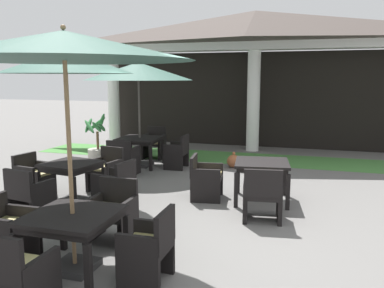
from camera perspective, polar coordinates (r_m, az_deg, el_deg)
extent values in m
plane|color=slate|center=(5.69, -3.70, -14.20)|extent=(60.00, 60.00, 0.00)
cylinder|color=white|center=(14.20, -11.01, 6.27)|extent=(0.39, 0.39, 3.09)
cylinder|color=white|center=(12.67, 8.66, 5.98)|extent=(0.39, 0.39, 3.09)
cube|color=white|center=(12.68, 8.85, 13.52)|extent=(10.41, 0.70, 0.24)
pyramid|color=#514742|center=(12.73, 8.92, 16.10)|extent=(10.81, 2.64, 0.91)
cube|color=black|center=(13.55, 9.24, 6.19)|extent=(10.21, 0.16, 3.09)
cube|color=#47843D|center=(11.56, 7.49, -2.02)|extent=(12.61, 1.73, 0.01)
cube|color=black|center=(10.49, -7.38, 0.78)|extent=(1.06, 1.06, 0.05)
cube|color=black|center=(10.50, -7.38, 0.48)|extent=(0.97, 0.97, 0.06)
cube|color=black|center=(10.33, -10.81, -1.71)|extent=(0.07, 0.07, 0.63)
cube|color=black|center=(9.95, -5.86, -2.02)|extent=(0.07, 0.07, 0.63)
cube|color=black|center=(11.18, -8.65, -0.81)|extent=(0.07, 0.07, 0.63)
cube|color=black|center=(10.83, -4.03, -1.06)|extent=(0.07, 0.07, 0.63)
cube|color=#2D2D2D|center=(10.61, -7.31, -2.84)|extent=(0.55, 0.55, 0.08)
cylinder|color=#4C4742|center=(10.43, -7.44, 3.35)|extent=(0.05, 0.05, 2.38)
cone|color=#33594C|center=(10.38, -7.59, 10.15)|extent=(2.75, 2.75, 0.45)
sphere|color=#4C4742|center=(10.38, -7.62, 11.55)|extent=(0.06, 0.06, 0.06)
cube|color=black|center=(11.44, -5.44, 0.03)|extent=(0.57, 0.57, 0.07)
cube|color=#E0CC7F|center=(11.43, -5.44, 0.33)|extent=(0.53, 0.53, 0.05)
cube|color=black|center=(11.64, -5.00, 1.45)|extent=(0.56, 0.08, 0.43)
cube|color=black|center=(11.37, -4.22, -0.42)|extent=(0.08, 0.56, 0.69)
cube|color=black|center=(11.55, -6.62, -0.30)|extent=(0.08, 0.56, 0.69)
cube|color=black|center=(11.17, -4.68, -1.38)|extent=(0.06, 0.06, 0.39)
cube|color=black|center=(11.35, -7.05, -1.25)|extent=(0.06, 0.06, 0.39)
cube|color=black|center=(11.63, -3.83, -0.94)|extent=(0.06, 0.06, 0.39)
cube|color=black|center=(11.80, -6.12, -0.82)|extent=(0.06, 0.06, 0.39)
cube|color=black|center=(10.21, -2.23, -1.24)|extent=(0.51, 0.61, 0.07)
cube|color=#E0CC7F|center=(10.20, -2.23, -0.91)|extent=(0.47, 0.56, 0.05)
cube|color=black|center=(10.10, -1.02, 0.05)|extent=(0.08, 0.60, 0.42)
cube|color=black|center=(9.96, -2.71, -1.94)|extent=(0.49, 0.07, 0.64)
cube|color=black|center=(10.48, -1.76, -1.36)|extent=(0.49, 0.07, 0.64)
cube|color=black|center=(10.07, -3.87, -2.65)|extent=(0.06, 0.06, 0.36)
cube|color=black|center=(10.57, -2.90, -2.06)|extent=(0.06, 0.06, 0.36)
cube|color=black|center=(9.93, -1.50, -2.80)|extent=(0.06, 0.06, 0.36)
cube|color=black|center=(10.44, -0.63, -2.19)|extent=(0.06, 0.06, 0.36)
cube|color=black|center=(9.66, -9.62, -1.92)|extent=(0.61, 0.59, 0.07)
cube|color=#E0CC7F|center=(9.65, -9.63, -1.57)|extent=(0.56, 0.54, 0.05)
cube|color=black|center=(9.38, -10.34, -0.79)|extent=(0.60, 0.08, 0.41)
cube|color=black|center=(9.79, -11.07, -2.23)|extent=(0.08, 0.57, 0.67)
cube|color=black|center=(9.56, -8.10, -2.43)|extent=(0.08, 0.57, 0.67)
cube|color=black|center=(10.04, -10.35, -2.78)|extent=(0.06, 0.06, 0.37)
cube|color=black|center=(9.82, -7.52, -2.98)|extent=(0.06, 0.06, 0.37)
cube|color=black|center=(9.59, -11.69, -3.40)|extent=(0.06, 0.06, 0.37)
cube|color=black|center=(9.36, -8.75, -3.63)|extent=(0.06, 0.06, 0.37)
cube|color=black|center=(5.00, -16.52, -9.63)|extent=(1.01, 1.01, 0.05)
cube|color=black|center=(5.02, -16.49, -10.35)|extent=(0.93, 0.93, 0.08)
cube|color=black|center=(5.06, -23.84, -14.61)|extent=(0.07, 0.07, 0.57)
cube|color=black|center=(4.55, -14.44, -16.85)|extent=(0.07, 0.07, 0.57)
cube|color=black|center=(5.74, -17.76, -11.36)|extent=(0.07, 0.07, 0.57)
cube|color=black|center=(5.30, -9.17, -12.80)|extent=(0.07, 0.07, 0.57)
cube|color=#2D2D2D|center=(5.24, -16.18, -16.26)|extent=(0.48, 0.48, 0.08)
cylinder|color=olive|center=(4.84, -16.86, -2.73)|extent=(0.05, 0.05, 2.59)
cone|color=#33594C|center=(4.75, -17.64, 13.14)|extent=(2.90, 2.90, 0.32)
sphere|color=olive|center=(4.77, -17.76, 15.44)|extent=(0.06, 0.06, 0.06)
cube|color=black|center=(5.85, -11.41, -9.65)|extent=(0.59, 0.57, 0.07)
cube|color=#E0CC7F|center=(5.83, -11.43, -9.09)|extent=(0.55, 0.53, 0.05)
cube|color=black|center=(5.99, -10.31, -6.65)|extent=(0.59, 0.07, 0.42)
cube|color=black|center=(5.76, -8.93, -10.76)|extent=(0.07, 0.57, 0.61)
cube|color=black|center=(6.00, -13.73, -10.07)|extent=(0.07, 0.57, 0.61)
cube|color=black|center=(5.59, -10.11, -12.82)|extent=(0.06, 0.06, 0.35)
cube|color=black|center=(5.84, -14.89, -12.03)|extent=(0.06, 0.06, 0.35)
cube|color=black|center=(6.02, -7.91, -11.12)|extent=(0.06, 0.06, 0.35)
cube|color=black|center=(6.25, -12.43, -10.48)|extent=(0.06, 0.06, 0.35)
cube|color=black|center=(5.63, -24.48, -10.93)|extent=(0.55, 0.55, 0.07)
cube|color=#E0CC7F|center=(5.61, -24.52, -10.35)|extent=(0.51, 0.51, 0.05)
cube|color=black|center=(5.84, -22.78, -10.99)|extent=(0.54, 0.07, 0.64)
cube|color=black|center=(5.73, -20.80, -12.66)|extent=(0.06, 0.06, 0.37)
cube|color=black|center=(5.39, -24.03, -14.33)|extent=(0.06, 0.06, 0.37)
cube|color=black|center=(6.03, -24.59, -11.82)|extent=(0.06, 0.06, 0.37)
cube|color=black|center=(4.42, -23.12, -16.54)|extent=(0.53, 0.56, 0.07)
cube|color=#E0CC7F|center=(4.39, -23.18, -15.83)|extent=(0.49, 0.52, 0.05)
cube|color=black|center=(4.61, -25.46, -16.95)|extent=(0.07, 0.56, 0.61)
cube|color=black|center=(4.32, -20.44, -18.41)|extent=(0.07, 0.56, 0.61)
cube|color=black|center=(4.82, -23.21, -17.16)|extent=(0.06, 0.06, 0.37)
cube|color=black|center=(4.56, -18.46, -18.46)|extent=(0.06, 0.06, 0.37)
cube|color=black|center=(4.69, -6.49, -14.40)|extent=(0.50, 0.53, 0.07)
cube|color=#E0CC7F|center=(4.67, -6.51, -13.73)|extent=(0.46, 0.48, 0.05)
cube|color=black|center=(4.52, -3.83, -11.93)|extent=(0.07, 0.52, 0.42)
cube|color=black|center=(4.52, -7.71, -16.41)|extent=(0.50, 0.07, 0.63)
cube|color=black|center=(4.92, -5.36, -14.14)|extent=(0.50, 0.07, 0.63)
cube|color=black|center=(4.68, -10.21, -17.45)|extent=(0.06, 0.06, 0.35)
cube|color=black|center=(5.05, -7.78, -15.25)|extent=(0.06, 0.06, 0.35)
cube|color=black|center=(4.51, -4.93, -18.37)|extent=(0.06, 0.06, 0.35)
cube|color=black|center=(4.90, -2.88, -15.98)|extent=(0.06, 0.06, 0.35)
cube|color=black|center=(7.53, 9.86, -2.63)|extent=(1.09, 1.09, 0.05)
cube|color=black|center=(7.54, 9.84, -3.08)|extent=(1.01, 1.01, 0.07)
cube|color=black|center=(7.20, 6.24, -6.47)|extent=(0.08, 0.08, 0.63)
cube|color=black|center=(7.22, 13.39, -6.64)|extent=(0.08, 0.08, 0.63)
cube|color=black|center=(8.06, 6.54, -4.75)|extent=(0.08, 0.08, 0.63)
cube|color=black|center=(8.08, 12.91, -4.90)|extent=(0.08, 0.08, 0.63)
cube|color=black|center=(7.65, 2.15, -4.74)|extent=(0.64, 0.69, 0.07)
cube|color=#E0CC7F|center=(7.63, 2.16, -4.30)|extent=(0.59, 0.63, 0.05)
cube|color=black|center=(7.63, 0.25, -3.04)|extent=(0.15, 0.62, 0.38)
cube|color=black|center=(7.95, 2.39, -4.90)|extent=(0.56, 0.14, 0.63)
cube|color=black|center=(7.40, 1.89, -5.98)|extent=(0.56, 0.14, 0.63)
cube|color=black|center=(7.95, 4.17, -5.87)|extent=(0.06, 0.06, 0.38)
cube|color=black|center=(7.41, 3.82, -6.99)|extent=(0.06, 0.06, 0.38)
cube|color=black|center=(8.00, 0.60, -5.74)|extent=(0.06, 0.06, 0.38)
cube|color=black|center=(7.47, -0.02, -6.84)|extent=(0.06, 0.06, 0.38)
cube|color=black|center=(6.62, 9.92, -7.09)|extent=(0.66, 0.64, 0.07)
cube|color=#E0CC7F|center=(6.61, 9.93, -6.59)|extent=(0.61, 0.59, 0.05)
cube|color=black|center=(6.31, 10.02, -5.53)|extent=(0.59, 0.14, 0.44)
cube|color=black|center=(6.65, 7.52, -7.75)|extent=(0.14, 0.56, 0.65)
cube|color=black|center=(6.66, 12.26, -7.85)|extent=(0.14, 0.56, 0.65)
cube|color=black|center=(6.93, 7.62, -8.23)|extent=(0.06, 0.06, 0.38)
cube|color=black|center=(6.94, 12.04, -8.33)|extent=(0.06, 0.06, 0.38)
cube|color=black|center=(6.45, 7.51, -9.57)|extent=(0.06, 0.06, 0.38)
cube|color=black|center=(6.46, 12.28, -9.67)|extent=(0.06, 0.06, 0.38)
cube|color=black|center=(7.61, -16.69, -2.70)|extent=(1.01, 1.01, 0.05)
cube|color=black|center=(7.62, -16.67, -3.19)|extent=(0.93, 0.93, 0.08)
cube|color=black|center=(7.71, -20.84, -5.99)|extent=(0.08, 0.08, 0.63)
cube|color=black|center=(7.15, -16.34, -6.93)|extent=(0.08, 0.08, 0.63)
cube|color=black|center=(8.27, -16.71, -4.75)|extent=(0.08, 0.08, 0.63)
cube|color=black|center=(7.75, -12.26, -5.51)|extent=(0.08, 0.08, 0.63)
cube|color=#2D2D2D|center=(7.78, -16.45, -7.68)|extent=(0.44, 0.44, 0.09)
cylinder|color=olive|center=(7.52, -16.87, 1.16)|extent=(0.04, 0.04, 2.51)
cone|color=#33594C|center=(7.46, -17.35, 11.04)|extent=(2.31, 2.31, 0.40)
sphere|color=olive|center=(7.47, -17.44, 12.80)|extent=(0.06, 0.06, 0.06)
cube|color=black|center=(7.05, -21.78, -6.62)|extent=(0.65, 0.60, 0.07)
cube|color=#E0CC7F|center=(7.03, -21.81, -6.15)|extent=(0.60, 0.55, 0.05)
cube|color=black|center=(6.84, -23.38, -5.10)|extent=(0.58, 0.15, 0.41)
cube|color=black|center=(7.27, -23.17, -6.93)|extent=(0.14, 0.52, 0.66)
cube|color=black|center=(6.88, -20.23, -7.64)|extent=(0.14, 0.52, 0.66)
cube|color=black|center=(7.44, -21.72, -7.58)|extent=(0.06, 0.06, 0.38)
cube|color=black|center=(7.08, -18.86, -8.28)|extent=(0.06, 0.06, 0.38)
cube|color=black|center=(7.16, -24.45, -8.42)|extent=(0.06, 0.06, 0.38)
cube|color=black|center=(6.78, -21.63, -9.22)|extent=(0.06, 0.06, 0.38)
cube|color=black|center=(8.34, -21.33, -4.33)|extent=(0.62, 0.63, 0.07)
cube|color=#E0CC7F|center=(8.33, -21.36, -3.93)|extent=(0.57, 0.58, 0.05)
cube|color=black|center=(8.48, -22.57, -2.58)|extent=(0.15, 0.56, 0.40)
cube|color=black|center=(8.53, -20.04, -4.44)|extent=(0.54, 0.14, 0.64)
cube|color=black|center=(8.19, -22.63, -5.15)|extent=(0.54, 0.14, 0.64)
cube|color=black|center=(8.39, -18.87, -5.62)|extent=(0.06, 0.06, 0.36)
cube|color=black|center=(8.06, -21.38, -6.37)|extent=(0.06, 0.06, 0.36)
cube|color=black|center=(8.73, -21.13, -5.17)|extent=(0.06, 0.06, 0.36)
cube|color=black|center=(8.41, -23.62, -5.86)|extent=(0.06, 0.06, 0.36)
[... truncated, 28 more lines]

